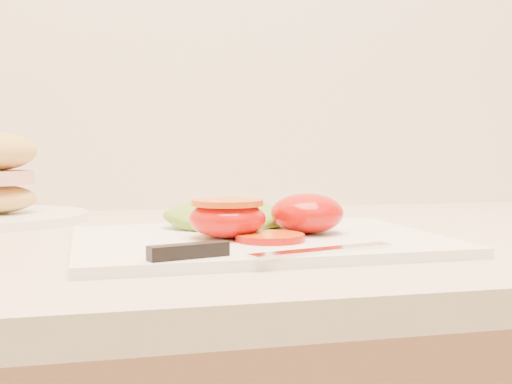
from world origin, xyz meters
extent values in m
cube|color=silver|center=(-0.64, 1.59, 0.94)|extent=(0.38, 0.28, 0.01)
ellipsoid|color=#BD1406|center=(-0.58, 1.60, 0.96)|extent=(0.08, 0.08, 0.04)
ellipsoid|color=#BD1406|center=(-0.67, 1.58, 0.96)|extent=(0.08, 0.08, 0.04)
cylinder|color=#B52300|center=(-0.67, 1.58, 0.98)|extent=(0.07, 0.07, 0.01)
cylinder|color=#CD5B14|center=(-0.63, 1.55, 0.94)|extent=(0.07, 0.07, 0.01)
ellipsoid|color=olive|center=(-0.65, 1.67, 0.95)|extent=(0.16, 0.12, 0.03)
ellipsoid|color=olive|center=(-0.61, 1.67, 0.95)|extent=(0.12, 0.10, 0.02)
cube|color=silver|center=(-0.60, 1.48, 0.94)|extent=(0.14, 0.06, 0.00)
cube|color=black|center=(-0.72, 1.47, 0.95)|extent=(0.07, 0.03, 0.01)
camera|label=1|loc=(-0.79, 0.95, 1.03)|focal=45.00mm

